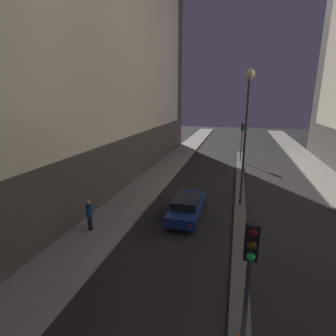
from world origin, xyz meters
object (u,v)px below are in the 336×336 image
(street_lamp, at_px, (247,108))
(pedestrian_on_left_sidewalk, at_px, (89,214))
(car_left_lane, at_px, (187,207))
(traffic_light_near, at_px, (249,268))
(traffic_light_mid, at_px, (242,134))

(street_lamp, bearing_deg, pedestrian_on_left_sidewalk, -143.23)
(street_lamp, bearing_deg, car_left_lane, -139.65)
(traffic_light_near, bearing_deg, street_lamp, 90.00)
(street_lamp, relative_size, pedestrian_on_left_sidewalk, 5.06)
(street_lamp, xyz_separation_m, pedestrian_on_left_sidewalk, (-8.00, -5.98, -5.52))
(pedestrian_on_left_sidewalk, bearing_deg, traffic_light_near, -36.31)
(traffic_light_near, height_order, traffic_light_mid, same)
(traffic_light_mid, height_order, car_left_lane, traffic_light_mid)
(street_lamp, height_order, car_left_lane, street_lamp)
(car_left_lane, distance_m, pedestrian_on_left_sidewalk, 5.81)
(traffic_light_near, xyz_separation_m, street_lamp, (0.00, 11.86, 3.28))
(street_lamp, height_order, pedestrian_on_left_sidewalk, street_lamp)
(traffic_light_mid, relative_size, street_lamp, 0.49)
(street_lamp, relative_size, car_left_lane, 1.86)
(traffic_light_mid, relative_size, car_left_lane, 0.91)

